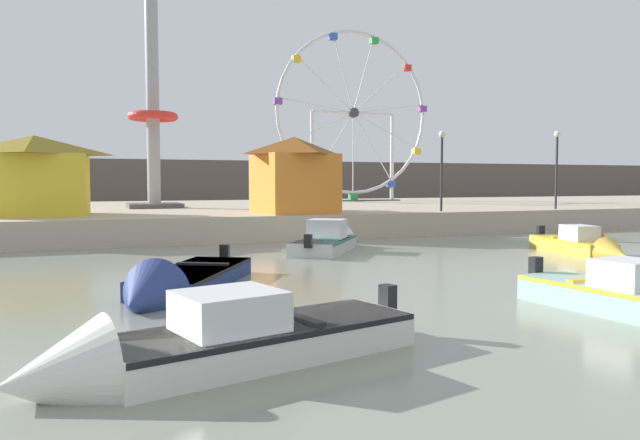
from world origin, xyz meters
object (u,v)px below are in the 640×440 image
object	(u,v)px
motorboat_navy_blue	(176,285)
ferris_wheel_white_frame	(353,116)
motorboat_mustard_yellow	(583,246)
motorboat_pale_grey	(330,241)
drop_tower_steel_tower	(153,106)
carnival_booth_orange_canopy	(294,174)
promenade_lamp_near	(557,158)
carnival_booth_yellow_awning	(35,174)
motorboat_seafoam	(640,299)
motorboat_white_red_stripe	(199,347)
promenade_lamp_far	(442,159)
mooring_buoy_orange	(599,234)

from	to	relation	value
motorboat_navy_blue	ferris_wheel_white_frame	world-z (taller)	ferris_wheel_white_frame
motorboat_mustard_yellow	motorboat_pale_grey	world-z (taller)	motorboat_pale_grey
motorboat_mustard_yellow	drop_tower_steel_tower	world-z (taller)	drop_tower_steel_tower
carnival_booth_orange_canopy	promenade_lamp_near	world-z (taller)	promenade_lamp_near
drop_tower_steel_tower	carnival_booth_orange_canopy	size ratio (longest dim) A/B	3.59
motorboat_mustard_yellow	promenade_lamp_near	bearing A→B (deg)	153.45
motorboat_pale_grey	carnival_booth_yellow_awning	world-z (taller)	carnival_booth_yellow_awning
motorboat_seafoam	carnival_booth_yellow_awning	world-z (taller)	carnival_booth_yellow_awning
motorboat_seafoam	carnival_booth_orange_canopy	size ratio (longest dim) A/B	1.19
motorboat_navy_blue	carnival_booth_yellow_awning	distance (m)	15.18
motorboat_white_red_stripe	promenade_lamp_far	bearing A→B (deg)	-144.75
motorboat_seafoam	drop_tower_steel_tower	bearing A→B (deg)	-172.99
ferris_wheel_white_frame	promenade_lamp_near	size ratio (longest dim) A/B	3.07
motorboat_seafoam	carnival_booth_orange_canopy	bearing A→B (deg)	176.04
motorboat_pale_grey	drop_tower_steel_tower	distance (m)	15.61
motorboat_white_red_stripe	drop_tower_steel_tower	bearing A→B (deg)	-109.15
motorboat_mustard_yellow	motorboat_navy_blue	bearing A→B (deg)	-69.05
promenade_lamp_far	motorboat_white_red_stripe	bearing A→B (deg)	-130.60
motorboat_pale_grey	promenade_lamp_near	xyz separation A→B (m)	(14.48, 4.42, 3.35)
motorboat_seafoam	drop_tower_steel_tower	world-z (taller)	drop_tower_steel_tower
motorboat_mustard_yellow	carnival_booth_yellow_awning	size ratio (longest dim) A/B	1.06
motorboat_seafoam	carnival_booth_yellow_awning	xyz separation A→B (m)	(-11.22, 19.84, 2.46)
motorboat_mustard_yellow	motorboat_white_red_stripe	bearing A→B (deg)	-49.52
motorboat_pale_grey	mooring_buoy_orange	bearing A→B (deg)	-56.55
motorboat_mustard_yellow	mooring_buoy_orange	bearing A→B (deg)	141.55
motorboat_mustard_yellow	mooring_buoy_orange	size ratio (longest dim) A/B	11.44
motorboat_pale_grey	motorboat_white_red_stripe	bearing A→B (deg)	-172.74
motorboat_seafoam	mooring_buoy_orange	xyz separation A→B (m)	(11.17, 11.71, -0.12)
motorboat_mustard_yellow	carnival_booth_orange_canopy	world-z (taller)	carnival_booth_orange_canopy
carnival_booth_orange_canopy	promenade_lamp_near	bearing A→B (deg)	-9.31
promenade_lamp_near	promenade_lamp_far	xyz separation A→B (m)	(-6.85, 0.10, -0.11)
ferris_wheel_white_frame	promenade_lamp_far	distance (m)	16.20
motorboat_navy_blue	promenade_lamp_far	xyz separation A→B (m)	(14.15, 11.54, 3.35)
promenade_lamp_far	drop_tower_steel_tower	bearing A→B (deg)	143.97
motorboat_mustard_yellow	motorboat_white_red_stripe	xyz separation A→B (m)	(-14.16, -7.73, -0.01)
motorboat_white_red_stripe	carnival_booth_yellow_awning	distance (m)	20.45
promenade_lamp_far	mooring_buoy_orange	distance (m)	7.66
motorboat_seafoam	promenade_lamp_near	world-z (taller)	promenade_lamp_near
drop_tower_steel_tower	mooring_buoy_orange	distance (m)	22.95
motorboat_mustard_yellow	mooring_buoy_orange	world-z (taller)	motorboat_mustard_yellow
motorboat_mustard_yellow	promenade_lamp_far	size ratio (longest dim) A/B	1.32
motorboat_pale_grey	motorboat_white_red_stripe	xyz separation A→B (m)	(-7.02, -12.56, -0.01)
motorboat_white_red_stripe	mooring_buoy_orange	xyz separation A→B (m)	(19.21, 11.92, -0.10)
motorboat_seafoam	mooring_buoy_orange	world-z (taller)	motorboat_seafoam
ferris_wheel_white_frame	drop_tower_steel_tower	world-z (taller)	drop_tower_steel_tower
motorboat_seafoam	ferris_wheel_white_frame	xyz separation A→B (m)	(9.07, 32.45, 6.92)
drop_tower_steel_tower	ferris_wheel_white_frame	bearing A→B (deg)	23.96
motorboat_pale_grey	carnival_booth_orange_canopy	distance (m)	6.05
mooring_buoy_orange	motorboat_mustard_yellow	bearing A→B (deg)	-140.31
drop_tower_steel_tower	promenade_lamp_near	xyz separation A→B (m)	(19.21, -9.09, -2.87)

